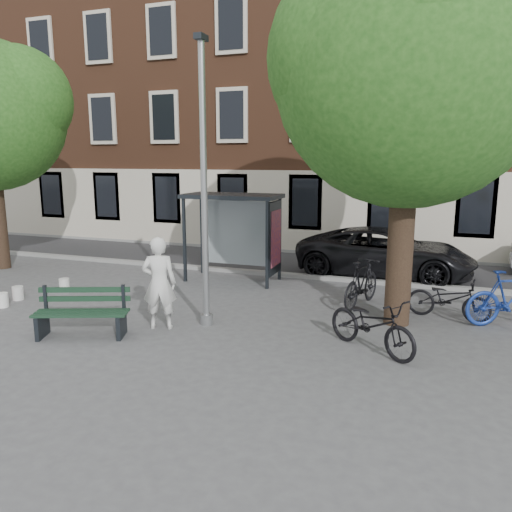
{
  "coord_description": "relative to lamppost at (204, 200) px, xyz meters",
  "views": [
    {
      "loc": [
        4.62,
        -9.69,
        3.67
      ],
      "look_at": [
        0.76,
        1.15,
        1.4
      ],
      "focal_mm": 35.0,
      "sensor_mm": 36.0,
      "label": 1
    }
  ],
  "objects": [
    {
      "name": "lamppost",
      "position": [
        0.0,
        0.0,
        0.0
      ],
      "size": [
        0.28,
        0.35,
        6.11
      ],
      "color": "#9EA0A3",
      "rests_on": "ground"
    },
    {
      "name": "bike_d",
      "position": [
        3.06,
        2.56,
        -2.18
      ],
      "size": [
        1.06,
        2.07,
        1.2
      ],
      "primitive_type": "imported",
      "rotation": [
        0.0,
        0.0,
        2.88
      ],
      "color": "black",
      "rests_on": "ground"
    },
    {
      "name": "road",
      "position": [
        0.0,
        7.0,
        -2.78
      ],
      "size": [
        40.0,
        4.0,
        0.01
      ],
      "primitive_type": "cube",
      "color": "#28282B",
      "rests_on": "ground"
    },
    {
      "name": "bus_shelter",
      "position": [
        -0.61,
        4.11,
        -0.87
      ],
      "size": [
        2.85,
        1.45,
        2.62
      ],
      "color": "#1E2328",
      "rests_on": "ground"
    },
    {
      "name": "bucket_b",
      "position": [
        -4.96,
        1.25,
        -2.6
      ],
      "size": [
        0.28,
        0.28,
        0.36
      ],
      "primitive_type": "cylinder",
      "rotation": [
        0.0,
        0.0,
        0.01
      ],
      "color": "silver",
      "rests_on": "ground"
    },
    {
      "name": "tree_right",
      "position": [
        4.01,
        1.38,
        2.83
      ],
      "size": [
        5.76,
        5.6,
        8.2
      ],
      "color": "black",
      "rests_on": "ground"
    },
    {
      "name": "curb_far",
      "position": [
        0.0,
        9.0,
        -2.72
      ],
      "size": [
        40.0,
        0.25,
        0.12
      ],
      "primitive_type": "cube",
      "color": "gray",
      "rests_on": "ground"
    },
    {
      "name": "bike_b",
      "position": [
        6.37,
        2.21,
        -2.15
      ],
      "size": [
        2.15,
        1.46,
        1.26
      ],
      "primitive_type": "imported",
      "rotation": [
        0.0,
        0.0,
        2.03
      ],
      "color": "navy",
      "rests_on": "ground"
    },
    {
      "name": "bike_a",
      "position": [
        5.09,
        2.21,
        -2.3
      ],
      "size": [
        1.94,
        0.98,
        0.97
      ],
      "primitive_type": "imported",
      "rotation": [
        0.0,
        0.0,
        1.38
      ],
      "color": "black",
      "rests_on": "ground"
    },
    {
      "name": "bucket_a",
      "position": [
        -5.52,
        0.14,
        -2.6
      ],
      "size": [
        0.36,
        0.36,
        0.36
      ],
      "primitive_type": "cylinder",
      "rotation": [
        0.0,
        0.0,
        0.38
      ],
      "color": "silver",
      "rests_on": "ground"
    },
    {
      "name": "bike_c",
      "position": [
        3.66,
        -0.37,
        -2.24
      ],
      "size": [
        2.12,
        1.76,
        1.09
      ],
      "primitive_type": "imported",
      "rotation": [
        0.0,
        0.0,
        0.97
      ],
      "color": "black",
      "rests_on": "ground"
    },
    {
      "name": "curb_near",
      "position": [
        0.0,
        5.0,
        -2.72
      ],
      "size": [
        40.0,
        0.25,
        0.12
      ],
      "primitive_type": "cube",
      "color": "gray",
      "rests_on": "ground"
    },
    {
      "name": "building_row",
      "position": [
        0.0,
        13.0,
        4.22
      ],
      "size": [
        30.0,
        8.0,
        14.0
      ],
      "primitive_type": "cube",
      "color": "brown",
      "rests_on": "ground"
    },
    {
      "name": "bench",
      "position": [
        -2.13,
        -1.53,
        -2.33
      ],
      "size": [
        2.0,
        1.24,
        0.99
      ],
      "rotation": [
        0.0,
        0.0,
        0.36
      ],
      "color": "#1E2328",
      "rests_on": "ground"
    },
    {
      "name": "painter",
      "position": [
        -0.85,
        -0.55,
        -1.77
      ],
      "size": [
        0.86,
        0.71,
        2.03
      ],
      "primitive_type": "imported",
      "rotation": [
        0.0,
        0.0,
        3.49
      ],
      "color": "silver",
      "rests_on": "ground"
    },
    {
      "name": "car_dark",
      "position": [
        3.29,
        6.2,
        -2.03
      ],
      "size": [
        5.53,
        2.73,
        1.51
      ],
      "primitive_type": "imported",
      "rotation": [
        0.0,
        0.0,
        1.53
      ],
      "color": "black",
      "rests_on": "ground"
    },
    {
      "name": "bucket_c",
      "position": [
        -5.37,
        -0.51,
        -2.6
      ],
      "size": [
        0.28,
        0.28,
        0.36
      ],
      "primitive_type": "cylinder",
      "rotation": [
        0.0,
        0.0,
        -0.02
      ],
      "color": "white",
      "rests_on": "ground"
    },
    {
      "name": "ground",
      "position": [
        0.0,
        0.0,
        -2.78
      ],
      "size": [
        90.0,
        90.0,
        0.0
      ],
      "primitive_type": "plane",
      "color": "#4C4C4F",
      "rests_on": "ground"
    }
  ]
}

